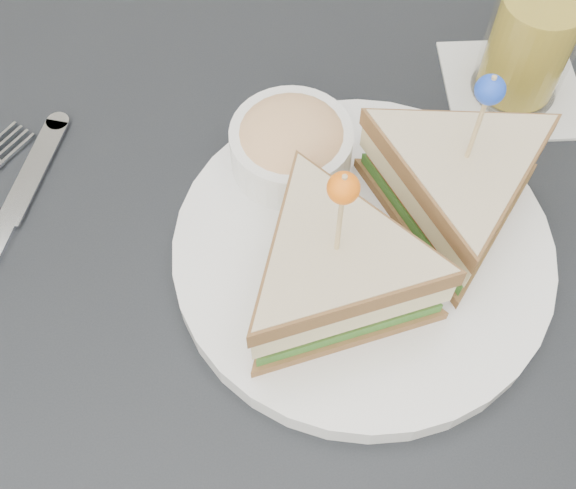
# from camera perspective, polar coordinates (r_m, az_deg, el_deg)

# --- Properties ---
(table) EXTENTS (0.80, 0.80, 0.75)m
(table) POSITION_cam_1_polar(r_m,az_deg,el_deg) (0.62, -0.87, -6.74)
(table) COLOR black
(table) RESTS_ON ground
(plate_meal) EXTENTS (0.36, 0.36, 0.17)m
(plate_meal) POSITION_cam_1_polar(r_m,az_deg,el_deg) (0.53, 7.10, 1.55)
(plate_meal) COLOR white
(plate_meal) RESTS_ON table
(cutlery_knife) EXTENTS (0.07, 0.20, 0.01)m
(cutlery_knife) POSITION_cam_1_polar(r_m,az_deg,el_deg) (0.62, -21.01, 2.12)
(cutlery_knife) COLOR silver
(cutlery_knife) RESTS_ON table
(drink_set) EXTENTS (0.12, 0.12, 0.15)m
(drink_set) POSITION_cam_1_polar(r_m,az_deg,el_deg) (0.65, 18.87, 15.55)
(drink_set) COLOR silver
(drink_set) RESTS_ON table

